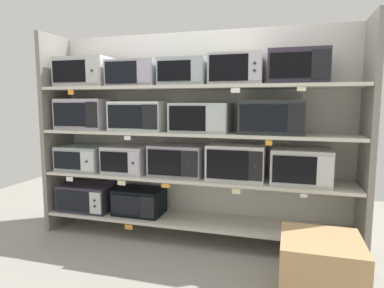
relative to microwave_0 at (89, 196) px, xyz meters
name	(u,v)px	position (x,y,z in m)	size (l,w,h in m)	color
back_panel	(199,134)	(1.20, 0.27, 0.71)	(3.29, 0.04, 2.12)	beige
upright_left	(58,132)	(-0.38, 0.00, 0.71)	(0.05, 0.50, 2.12)	gray
upright_right	(367,141)	(2.77, 0.00, 0.71)	(0.05, 0.50, 2.12)	gray
shelf_0	(192,220)	(1.20, 0.00, -0.16)	(3.09, 0.50, 0.03)	beige
microwave_0	(89,196)	(0.00, 0.00, 0.00)	(0.57, 0.44, 0.28)	#2D2839
microwave_1	(139,201)	(0.61, 0.00, -0.01)	(0.50, 0.36, 0.27)	black
price_tag_0	(129,227)	(0.61, -0.25, -0.20)	(0.08, 0.00, 0.05)	orange
shelf_1	(192,177)	(1.20, 0.00, 0.29)	(3.09, 0.50, 0.03)	beige
microwave_2	(85,158)	(-0.03, 0.00, 0.44)	(0.50, 0.44, 0.26)	#99A7A9
microwave_3	(128,159)	(0.50, 0.00, 0.45)	(0.45, 0.43, 0.28)	#BDB8C2
microwave_4	(178,160)	(1.05, 0.00, 0.46)	(0.54, 0.37, 0.31)	#9E9BA8
microwave_5	(236,162)	(1.64, 0.00, 0.47)	(0.54, 0.37, 0.33)	silver
microwave_6	(301,166)	(2.23, 0.00, 0.46)	(0.53, 0.42, 0.32)	#B7B9B7
price_tag_1	(70,179)	(-0.06, -0.25, 0.25)	(0.08, 0.00, 0.05)	white
price_tag_2	(121,183)	(0.54, -0.25, 0.25)	(0.09, 0.00, 0.05)	beige
price_tag_3	(166,186)	(1.01, -0.25, 0.25)	(0.09, 0.00, 0.04)	orange
price_tag_4	(236,191)	(1.68, -0.25, 0.25)	(0.08, 0.00, 0.05)	beige
price_tag_5	(304,196)	(2.26, -0.25, 0.25)	(0.06, 0.00, 0.03)	white
shelf_2	(192,133)	(1.20, 0.00, 0.74)	(3.09, 0.50, 0.03)	beige
microwave_7	(85,114)	(-0.01, 0.00, 0.91)	(0.55, 0.38, 0.32)	#BDB3C1
microwave_8	(140,116)	(0.64, 0.00, 0.90)	(0.56, 0.39, 0.30)	silver
microwave_9	(202,118)	(1.30, 0.00, 0.89)	(0.56, 0.43, 0.28)	#B3BEB9
microwave_10	(272,117)	(1.96, 0.00, 0.91)	(0.57, 0.42, 0.31)	#282C2E
price_tag_6	(127,138)	(0.62, -0.25, 0.70)	(0.07, 0.00, 0.04)	white
price_tag_7	(269,143)	(1.96, -0.25, 0.70)	(0.06, 0.00, 0.04)	orange
shelf_3	(192,87)	(1.20, 0.00, 1.18)	(3.09, 0.50, 0.03)	beige
microwave_11	(84,73)	(0.00, 0.00, 1.36)	(0.58, 0.35, 0.31)	#B7B7B6
microwave_12	(135,74)	(0.59, 0.00, 1.33)	(0.52, 0.35, 0.26)	#A19BAD
microwave_13	(185,72)	(1.12, 0.00, 1.33)	(0.46, 0.35, 0.26)	#9AA6AA
microwave_14	(237,70)	(1.64, 0.00, 1.34)	(0.48, 0.42, 0.29)	#B5B0B9
microwave_15	(298,67)	(2.18, 0.00, 1.35)	(0.51, 0.40, 0.30)	#302937
price_tag_8	(71,92)	(0.01, -0.25, 1.14)	(0.06, 0.00, 0.05)	orange
price_tag_9	(235,90)	(1.66, -0.25, 1.14)	(0.08, 0.00, 0.04)	white
price_tag_10	(302,89)	(2.21, -0.25, 1.15)	(0.07, 0.00, 0.03)	beige
shipping_carton	(320,269)	(2.37, -0.77, -0.13)	(0.55, 0.55, 0.45)	tan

